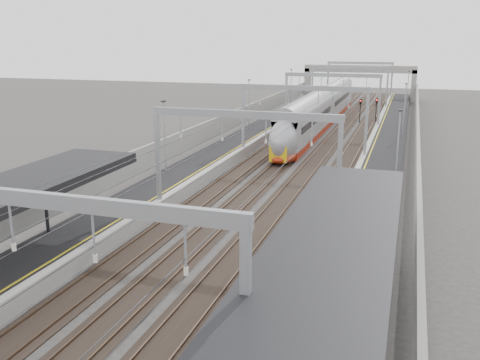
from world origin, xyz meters
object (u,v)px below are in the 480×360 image
Objects in this scene: train at (319,114)px; signal_green at (306,103)px; bench at (354,280)px; overbridge at (360,73)px.

signal_green is at bearing 110.93° from train.
bench is 61.03m from signal_green.
overbridge is 38.78m from train.
overbridge is at bearing 95.48° from bench.
overbridge reaches higher than signal_green.
bench is at bearing -77.05° from signal_green.
train reaches higher than bench.
overbridge is at bearing 87.78° from train.
bench is at bearing -78.67° from train.
bench is 0.59× the size of signal_green.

